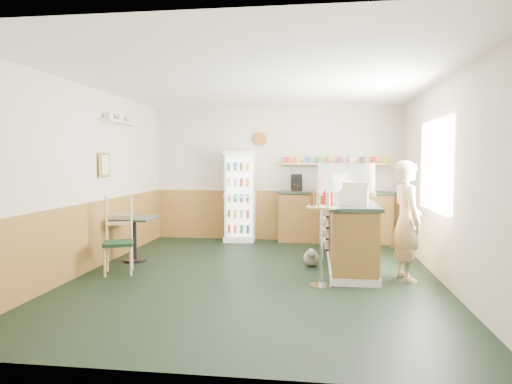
% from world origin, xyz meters
% --- Properties ---
extents(ground, '(6.00, 6.00, 0.00)m').
position_xyz_m(ground, '(0.00, 0.00, 0.00)').
color(ground, black).
rests_on(ground, ground).
extents(room_envelope, '(5.04, 6.02, 2.72)m').
position_xyz_m(room_envelope, '(-0.23, 0.73, 1.52)').
color(room_envelope, beige).
rests_on(room_envelope, ground).
extents(service_counter, '(0.68, 3.01, 1.01)m').
position_xyz_m(service_counter, '(1.35, 1.07, 0.46)').
color(service_counter, olive).
rests_on(service_counter, ground).
extents(back_counter, '(2.24, 0.42, 1.69)m').
position_xyz_m(back_counter, '(1.19, 2.80, 0.55)').
color(back_counter, olive).
rests_on(back_counter, ground).
extents(drinks_fridge, '(0.60, 0.52, 1.81)m').
position_xyz_m(drinks_fridge, '(-0.68, 2.74, 0.90)').
color(drinks_fridge, white).
rests_on(drinks_fridge, ground).
extents(display_case, '(0.98, 0.51, 0.56)m').
position_xyz_m(display_case, '(1.35, 1.85, 1.29)').
color(display_case, silver).
rests_on(display_case, service_counter).
extents(cash_register, '(0.42, 0.44, 0.22)m').
position_xyz_m(cash_register, '(1.35, 0.11, 1.12)').
color(cash_register, beige).
rests_on(cash_register, service_counter).
extents(shopkeeper, '(0.49, 0.61, 1.62)m').
position_xyz_m(shopkeeper, '(2.05, 0.05, 0.81)').
color(shopkeeper, tan).
rests_on(shopkeeper, ground).
extents(condiment_stand, '(0.39, 0.39, 1.21)m').
position_xyz_m(condiment_stand, '(0.91, -0.43, 0.78)').
color(condiment_stand, silver).
rests_on(condiment_stand, ground).
extents(newspaper_rack, '(0.09, 0.42, 0.84)m').
position_xyz_m(newspaper_rack, '(0.99, 0.91, 0.65)').
color(newspaper_rack, black).
rests_on(newspaper_rack, ground).
extents(cafe_table, '(0.66, 0.66, 0.71)m').
position_xyz_m(cafe_table, '(-2.05, 0.66, 0.50)').
color(cafe_table, black).
rests_on(cafe_table, ground).
extents(cafe_chair, '(0.52, 0.53, 1.10)m').
position_xyz_m(cafe_chair, '(-1.96, -0.04, 0.57)').
color(cafe_chair, black).
rests_on(cafe_chair, ground).
extents(dog_doorstop, '(0.24, 0.32, 0.29)m').
position_xyz_m(dog_doorstop, '(0.77, 0.67, 0.14)').
color(dog_doorstop, gray).
rests_on(dog_doorstop, ground).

